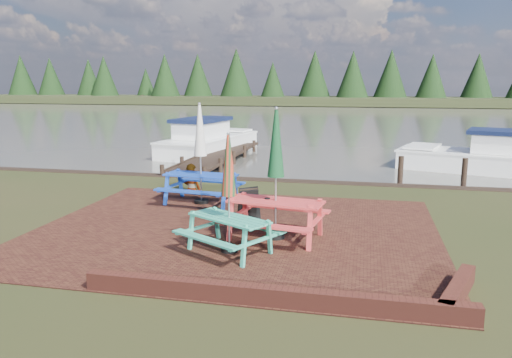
{
  "coord_description": "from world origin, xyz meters",
  "views": [
    {
      "loc": [
        2.81,
        -9.52,
        3.34
      ],
      "look_at": [
        0.24,
        2.13,
        1.0
      ],
      "focal_mm": 35.0,
      "sensor_mm": 36.0,
      "label": 1
    }
  ],
  "objects_px": {
    "picnic_table_blue": "(201,170)",
    "boat_near": "(493,159)",
    "boat_jetty": "(208,142)",
    "person": "(191,164)",
    "picnic_table_red": "(276,195)",
    "chalkboard": "(249,205)",
    "jetty": "(218,156)",
    "picnic_table_teal": "(229,212)"
  },
  "relations": [
    {
      "from": "picnic_table_blue",
      "to": "boat_near",
      "type": "xyz_separation_m",
      "value": [
        9.32,
        8.1,
        -0.61
      ]
    },
    {
      "from": "picnic_table_teal",
      "to": "boat_near",
      "type": "bearing_deg",
      "value": 87.51
    },
    {
      "from": "picnic_table_teal",
      "to": "chalkboard",
      "type": "xyz_separation_m",
      "value": [
        -0.13,
        2.26,
        -0.41
      ]
    },
    {
      "from": "picnic_table_teal",
      "to": "jetty",
      "type": "relative_size",
      "value": 0.26
    },
    {
      "from": "boat_near",
      "to": "chalkboard",
      "type": "bearing_deg",
      "value": 158.29
    },
    {
      "from": "picnic_table_red",
      "to": "boat_near",
      "type": "relative_size",
      "value": 0.39
    },
    {
      "from": "chalkboard",
      "to": "person",
      "type": "distance_m",
      "value": 3.92
    },
    {
      "from": "boat_jetty",
      "to": "boat_near",
      "type": "xyz_separation_m",
      "value": [
        12.56,
        -2.61,
        -0.04
      ]
    },
    {
      "from": "boat_near",
      "to": "picnic_table_blue",
      "type": "bearing_deg",
      "value": 147.85
    },
    {
      "from": "boat_jetty",
      "to": "person",
      "type": "relative_size",
      "value": 4.23
    },
    {
      "from": "picnic_table_red",
      "to": "chalkboard",
      "type": "bearing_deg",
      "value": 134.64
    },
    {
      "from": "picnic_table_red",
      "to": "boat_jetty",
      "type": "bearing_deg",
      "value": 122.25
    },
    {
      "from": "boat_jetty",
      "to": "picnic_table_red",
      "type": "bearing_deg",
      "value": -56.22
    },
    {
      "from": "picnic_table_red",
      "to": "boat_jetty",
      "type": "relative_size",
      "value": 0.39
    },
    {
      "from": "picnic_table_red",
      "to": "jetty",
      "type": "distance_m",
      "value": 11.58
    },
    {
      "from": "picnic_table_blue",
      "to": "boat_jetty",
      "type": "bearing_deg",
      "value": 113.6
    },
    {
      "from": "picnic_table_blue",
      "to": "boat_jetty",
      "type": "relative_size",
      "value": 0.39
    },
    {
      "from": "jetty",
      "to": "picnic_table_teal",
      "type": "bearing_deg",
      "value": -72.16
    },
    {
      "from": "picnic_table_blue",
      "to": "chalkboard",
      "type": "xyz_separation_m",
      "value": [
        1.7,
        -1.46,
        -0.55
      ]
    },
    {
      "from": "boat_jetty",
      "to": "picnic_table_blue",
      "type": "bearing_deg",
      "value": -62.87
    },
    {
      "from": "picnic_table_teal",
      "to": "person",
      "type": "relative_size",
      "value": 1.4
    },
    {
      "from": "picnic_table_blue",
      "to": "jetty",
      "type": "relative_size",
      "value": 0.3
    },
    {
      "from": "jetty",
      "to": "chalkboard",
      "type": "bearing_deg",
      "value": -68.96
    },
    {
      "from": "boat_near",
      "to": "jetty",
      "type": "bearing_deg",
      "value": 107.5
    },
    {
      "from": "chalkboard",
      "to": "jetty",
      "type": "relative_size",
      "value": 0.09
    },
    {
      "from": "chalkboard",
      "to": "person",
      "type": "height_order",
      "value": "person"
    },
    {
      "from": "picnic_table_teal",
      "to": "chalkboard",
      "type": "bearing_deg",
      "value": 123.27
    },
    {
      "from": "picnic_table_red",
      "to": "boat_near",
      "type": "height_order",
      "value": "picnic_table_red"
    },
    {
      "from": "chalkboard",
      "to": "jetty",
      "type": "xyz_separation_m",
      "value": [
        -3.63,
        9.43,
        -0.3
      ]
    },
    {
      "from": "picnic_table_teal",
      "to": "jetty",
      "type": "distance_m",
      "value": 12.3
    },
    {
      "from": "picnic_table_blue",
      "to": "boat_near",
      "type": "bearing_deg",
      "value": 47.77
    },
    {
      "from": "boat_jetty",
      "to": "person",
      "type": "bearing_deg",
      "value": -65.03
    },
    {
      "from": "picnic_table_red",
      "to": "boat_jetty",
      "type": "height_order",
      "value": "picnic_table_red"
    },
    {
      "from": "boat_near",
      "to": "picnic_table_teal",
      "type": "bearing_deg",
      "value": 164.5
    },
    {
      "from": "boat_jetty",
      "to": "person",
      "type": "height_order",
      "value": "person"
    },
    {
      "from": "picnic_table_blue",
      "to": "jetty",
      "type": "distance_m",
      "value": 8.25
    },
    {
      "from": "jetty",
      "to": "boat_jetty",
      "type": "distance_m",
      "value": 3.05
    },
    {
      "from": "picnic_table_blue",
      "to": "person",
      "type": "bearing_deg",
      "value": 125.59
    },
    {
      "from": "jetty",
      "to": "boat_jetty",
      "type": "height_order",
      "value": "boat_jetty"
    },
    {
      "from": "boat_jetty",
      "to": "boat_near",
      "type": "height_order",
      "value": "boat_jetty"
    },
    {
      "from": "chalkboard",
      "to": "boat_near",
      "type": "xyz_separation_m",
      "value": [
        7.62,
        9.56,
        -0.06
      ]
    },
    {
      "from": "picnic_table_blue",
      "to": "person",
      "type": "distance_m",
      "value": 1.72
    }
  ]
}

